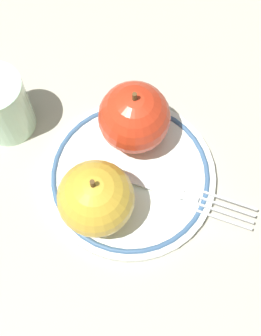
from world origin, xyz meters
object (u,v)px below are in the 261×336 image
Objects in this scene: plate at (130,176)px; apple_red_whole at (96,198)px; fork at (170,191)px; apple_second_whole at (134,118)px; drinking_glass at (2,105)px.

apple_red_whole is at bearing -71.47° from plate.
fork is (0.04, 0.03, 0.01)m from plate.
apple_second_whole is 0.16m from drinking_glass.
apple_second_whole is 1.05× the size of drinking_glass.
plate is at bearing 174.64° from fork.
apple_second_whole reaches higher than fork.
plate is 0.17m from drinking_glass.
apple_second_whole is (-0.06, 0.08, 0.00)m from apple_red_whole.
drinking_glass is (-0.16, -0.04, -0.01)m from apple_red_whole.
apple_red_whole is at bearing 12.95° from drinking_glass.
drinking_glass is at bearing -129.29° from apple_second_whole.
apple_red_whole reaches higher than fork.
apple_second_whole reaches higher than drinking_glass.
drinking_glass is at bearing 173.56° from fork.
apple_red_whole is 1.05× the size of drinking_glass.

